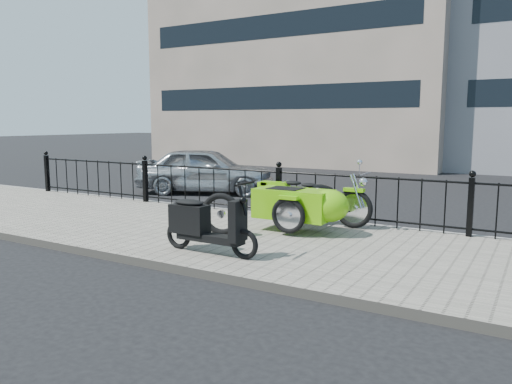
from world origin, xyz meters
The scene contains 9 objects.
ground centered at (0.00, 0.00, 0.00)m, with size 120.00×120.00×0.00m, color black.
sidewalk centered at (0.00, -0.50, 0.06)m, with size 30.00×3.80×0.12m, color slate.
curb centered at (0.00, 1.44, 0.06)m, with size 30.00×0.10×0.12m, color gray.
iron_fence centered at (0.00, 1.30, 0.59)m, with size 14.11×0.11×1.08m.
building_tan centered at (-6.00, 15.99, 6.00)m, with size 14.00×8.01×12.00m.
motorcycle_sidecar centered at (1.04, 0.34, 0.59)m, with size 2.28×1.48×0.98m.
scooter centered at (0.39, -1.70, 0.53)m, with size 1.56×0.45×1.05m.
spare_tire centered at (-0.02, -0.67, 0.47)m, with size 0.70×0.70×0.10m, color black.
sedan_car centered at (-3.63, 3.84, 0.64)m, with size 1.50×3.74×1.27m, color #A9ACB0.
Camera 1 is at (4.53, -7.29, 1.97)m, focal length 35.00 mm.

